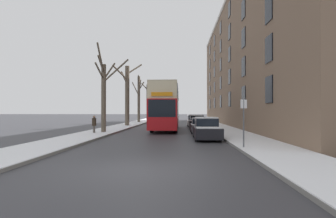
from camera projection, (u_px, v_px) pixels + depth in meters
name	position (u px, v px, depth m)	size (l,w,h in m)	color
ground_plane	(139.00, 170.00, 8.68)	(320.00, 320.00, 0.00)	#38383D
sidewalk_left	(150.00, 119.00, 61.90)	(3.09, 130.00, 0.16)	slate
sidewalk_right	(200.00, 119.00, 61.33)	(3.09, 130.00, 0.16)	slate
terrace_facade_right	(259.00, 62.00, 35.06)	(9.10, 48.32, 17.03)	#7A604C
bare_tree_left_0	(104.00, 93.00, 22.71)	(2.44, 3.73, 7.27)	brown
bare_tree_left_1	(127.00, 94.00, 33.20)	(3.09, 4.02, 8.23)	brown
bare_tree_left_2	(139.00, 98.00, 43.33)	(2.18, 2.44, 7.76)	brown
bare_tree_left_3	(148.00, 101.00, 54.02)	(2.40, 3.95, 8.16)	brown
double_decker_bus	(166.00, 105.00, 27.30)	(2.56, 11.49, 4.58)	red
parked_car_0	(206.00, 129.00, 18.25)	(1.73, 4.44, 1.54)	black
parked_car_1	(200.00, 126.00, 23.65)	(1.73, 4.08, 1.36)	slate
parked_car_2	(197.00, 122.00, 29.13)	(1.69, 4.25, 1.54)	black
parked_car_3	(194.00, 121.00, 34.62)	(1.84, 4.44, 1.45)	silver
pedestrian_left_sidewalk	(94.00, 124.00, 21.85)	(0.34, 0.34, 1.58)	#4C4742
street_sign_post	(244.00, 121.00, 13.09)	(0.32, 0.07, 2.57)	#4C4F54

